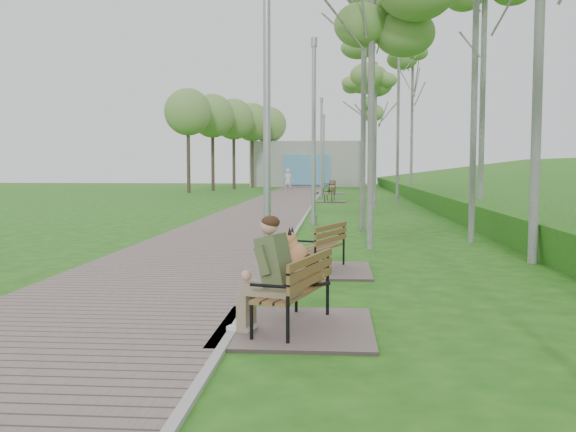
% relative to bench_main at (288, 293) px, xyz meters
% --- Properties ---
extents(ground, '(120.00, 120.00, 0.00)m').
position_rel_bench_main_xyz_m(ground, '(-0.60, 0.22, -0.42)').
color(ground, '#1E5214').
rests_on(ground, ground).
extents(walkway, '(3.50, 67.00, 0.04)m').
position_rel_bench_main_xyz_m(walkway, '(-2.35, 21.72, -0.40)').
color(walkway, '#73615D').
rests_on(walkway, ground).
extents(kerb, '(0.10, 67.00, 0.05)m').
position_rel_bench_main_xyz_m(kerb, '(-0.60, 21.72, -0.40)').
color(kerb, '#999993').
rests_on(kerb, ground).
extents(building_north, '(10.00, 5.20, 4.00)m').
position_rel_bench_main_xyz_m(building_north, '(-2.10, 51.19, 1.57)').
color(building_north, '#9E9E99').
rests_on(building_north, ground).
extents(bench_main, '(1.74, 1.93, 1.51)m').
position_rel_bench_main_xyz_m(bench_main, '(0.00, 0.00, 0.00)').
color(bench_main, '#73615D').
rests_on(bench_main, ground).
extents(bench_second, '(1.71, 1.90, 1.05)m').
position_rel_bench_main_xyz_m(bench_second, '(0.25, 4.05, -0.23)').
color(bench_second, '#73615D').
rests_on(bench_second, ground).
extents(bench_third, '(1.54, 1.72, 0.95)m').
position_rel_bench_main_xyz_m(bench_third, '(0.16, 25.88, -0.25)').
color(bench_third, '#73615D').
rests_on(bench_third, ground).
extents(bench_far, '(1.79, 1.99, 1.10)m').
position_rel_bench_main_xyz_m(bench_far, '(0.04, 35.54, -0.22)').
color(bench_far, '#73615D').
rests_on(bench_far, ground).
extents(lamp_post_near, '(0.17, 0.17, 4.46)m').
position_rel_bench_main_xyz_m(lamp_post_near, '(-0.44, 1.89, 1.66)').
color(lamp_post_near, '#9C9EA3').
rests_on(lamp_post_near, ground).
extents(lamp_post_second, '(0.22, 0.22, 5.73)m').
position_rel_bench_main_xyz_m(lamp_post_second, '(-0.18, 12.73, 2.25)').
color(lamp_post_second, '#9C9EA3').
rests_on(lamp_post_second, ground).
extents(lamp_post_third, '(0.22, 0.22, 5.71)m').
position_rel_bench_main_xyz_m(lamp_post_third, '(-0.36, 29.62, 2.24)').
color(lamp_post_third, '#9C9EA3').
rests_on(lamp_post_third, ground).
extents(lamp_post_far, '(0.22, 0.22, 5.78)m').
position_rel_bench_main_xyz_m(lamp_post_far, '(-0.48, 42.55, 2.28)').
color(lamp_post_far, '#9C9EA3').
rests_on(lamp_post_far, ground).
extents(pedestrian_near, '(0.62, 0.43, 1.65)m').
position_rel_bench_main_xyz_m(pedestrian_near, '(-2.82, 36.68, 0.40)').
color(pedestrian_near, silver).
rests_on(pedestrian_near, ground).
extents(birch_mid_c, '(2.29, 2.29, 6.70)m').
position_rel_bench_main_xyz_m(birch_mid_c, '(2.22, 21.98, 4.84)').
color(birch_mid_c, silver).
rests_on(birch_mid_c, ground).
extents(birch_far_a, '(2.45, 2.45, 9.89)m').
position_rel_bench_main_xyz_m(birch_far_a, '(3.41, 23.80, 7.34)').
color(birch_far_a, silver).
rests_on(birch_far_a, ground).
extents(birch_far_b, '(2.87, 2.87, 11.07)m').
position_rel_bench_main_xyz_m(birch_far_b, '(2.24, 26.00, 8.27)').
color(birch_far_b, silver).
rests_on(birch_far_b, ground).
extents(birch_far_c, '(2.49, 2.49, 9.21)m').
position_rel_bench_main_xyz_m(birch_far_c, '(4.65, 29.06, 6.80)').
color(birch_far_c, silver).
rests_on(birch_far_c, ground).
extents(birch_distant_a, '(2.59, 2.59, 9.17)m').
position_rel_bench_main_xyz_m(birch_distant_a, '(2.55, 45.10, 6.77)').
color(birch_distant_a, silver).
rests_on(birch_distant_a, ground).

